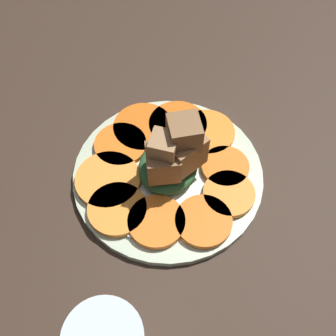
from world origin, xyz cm
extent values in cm
cube|color=#38281E|center=(0.00, 0.00, 1.00)|extent=(120.00, 120.00, 2.00)
cylinder|color=beige|center=(0.00, 0.00, 2.50)|extent=(25.64, 25.64, 1.00)
cylinder|color=white|center=(0.00, 0.00, 2.55)|extent=(20.51, 20.51, 1.00)
cylinder|color=orange|center=(7.53, 1.38, 3.51)|extent=(7.23, 7.23, 0.82)
cylinder|color=orange|center=(5.38, 6.82, 3.51)|extent=(7.18, 7.18, 0.82)
cylinder|color=orange|center=(0.50, 8.66, 3.51)|extent=(6.76, 6.76, 0.82)
cylinder|color=orange|center=(-3.32, 6.97, 3.51)|extent=(6.46, 6.46, 0.82)
cylinder|color=orange|center=(-7.97, 2.88, 3.51)|extent=(7.85, 7.85, 0.82)
cylinder|color=#D76215|center=(-7.79, -1.50, 3.51)|extent=(8.38, 8.38, 0.82)
cylinder|color=orange|center=(-5.55, -5.98, 3.51)|extent=(8.56, 8.56, 0.82)
cylinder|color=orange|center=(-1.55, -7.72, 3.51)|extent=(7.29, 7.29, 0.82)
cylinder|color=orange|center=(4.24, -6.87, 3.51)|extent=(8.67, 8.67, 0.82)
cylinder|color=orange|center=(7.74, -3.90, 3.51)|extent=(7.54, 7.54, 0.82)
ellipsoid|color=#2D6033|center=(0.00, 0.00, 4.47)|extent=(8.58, 7.73, 2.75)
cube|color=brown|center=(1.70, -0.47, 7.89)|extent=(5.52, 5.52, 4.08)
cube|color=olive|center=(-0.78, 1.59, 8.20)|extent=(6.39, 6.39, 4.71)
cube|color=#9E754C|center=(1.33, 0.44, 10.67)|extent=(3.53, 3.53, 3.21)
cube|color=brown|center=(-0.83, 1.74, 11.51)|extent=(5.21, 5.21, 3.78)
cube|color=silver|center=(4.74, -3.28, 3.30)|extent=(11.91, 6.28, 0.40)
cube|color=silver|center=(-1.68, -6.23, 3.30)|extent=(2.35, 2.74, 0.40)
cube|color=silver|center=(-4.21, -8.50, 3.30)|extent=(4.64, 2.36, 0.40)
cube|color=silver|center=(-4.49, -7.90, 3.30)|extent=(4.64, 2.36, 0.40)
cube|color=silver|center=(-4.76, -7.29, 3.30)|extent=(4.64, 2.36, 0.40)
cube|color=silver|center=(-5.04, -6.68, 3.30)|extent=(4.64, 2.36, 0.40)
camera|label=1|loc=(28.16, 10.92, 51.05)|focal=45.00mm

